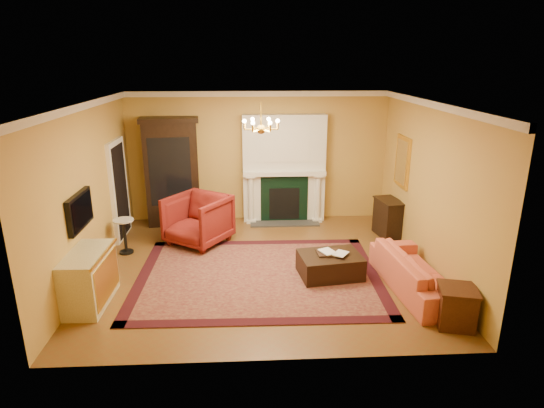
{
  "coord_description": "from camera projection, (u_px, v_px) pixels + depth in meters",
  "views": [
    {
      "loc": [
        -0.22,
        -7.68,
        3.69
      ],
      "look_at": [
        0.2,
        0.3,
        1.13
      ],
      "focal_mm": 30.0,
      "sensor_mm": 36.0,
      "label": 1
    }
  ],
  "objects": [
    {
      "name": "topiary_right",
      "position": [
        315.0,
        160.0,
        10.46
      ],
      "size": [
        0.15,
        0.15,
        0.42
      ],
      "color": "gray",
      "rests_on": "fireplace"
    },
    {
      "name": "commode",
      "position": [
        89.0,
        278.0,
        7.05
      ],
      "size": [
        0.57,
        1.17,
        0.86
      ],
      "primitive_type": "cube",
      "rotation": [
        0.0,
        0.0,
        -0.02
      ],
      "color": "beige",
      "rests_on": "floor"
    },
    {
      "name": "tv_panel",
      "position": [
        80.0,
        211.0,
        7.3
      ],
      "size": [
        0.09,
        0.95,
        0.58
      ],
      "color": "black",
      "rests_on": "wall_left"
    },
    {
      "name": "end_table",
      "position": [
        456.0,
        308.0,
        6.51
      ],
      "size": [
        0.59,
        0.59,
        0.57
      ],
      "primitive_type": "cube",
      "rotation": [
        0.0,
        0.0,
        -0.24
      ],
      "color": "#3D1E10",
      "rests_on": "floor"
    },
    {
      "name": "coral_sofa",
      "position": [
        418.0,
        266.0,
        7.49
      ],
      "size": [
        0.85,
        2.21,
        0.84
      ],
      "primitive_type": "imported",
      "rotation": [
        0.0,
        0.0,
        1.67
      ],
      "color": "#C0443D",
      "rests_on": "floor"
    },
    {
      "name": "wingback_armchair",
      "position": [
        198.0,
        217.0,
        9.36
      ],
      "size": [
        1.49,
        1.47,
        1.13
      ],
      "primitive_type": "imported",
      "rotation": [
        0.0,
        0.0,
        -0.59
      ],
      "color": "maroon",
      "rests_on": "floor"
    },
    {
      "name": "leather_ottoman",
      "position": [
        330.0,
        265.0,
        8.01
      ],
      "size": [
        1.16,
        0.91,
        0.39
      ],
      "primitive_type": "cube",
      "rotation": [
        0.0,
        0.0,
        0.14
      ],
      "color": "black",
      "rests_on": "oriental_rug"
    },
    {
      "name": "gilt_mirror",
      "position": [
        402.0,
        162.0,
        9.41
      ],
      "size": [
        0.06,
        0.76,
        1.05
      ],
      "color": "gold",
      "rests_on": "wall_right"
    },
    {
      "name": "fireplace",
      "position": [
        284.0,
        171.0,
        10.55
      ],
      "size": [
        1.9,
        0.7,
        2.5
      ],
      "color": "silver",
      "rests_on": "wall_back"
    },
    {
      "name": "topiary_left",
      "position": [
        254.0,
        161.0,
        10.39
      ],
      "size": [
        0.15,
        0.15,
        0.41
      ],
      "color": "gray",
      "rests_on": "fireplace"
    },
    {
      "name": "floor",
      "position": [
        262.0,
        267.0,
        8.44
      ],
      "size": [
        6.0,
        5.5,
        0.02
      ],
      "primitive_type": "cube",
      "color": "brown",
      "rests_on": "ground"
    },
    {
      "name": "crown_molding",
      "position": [
        259.0,
        101.0,
        8.45
      ],
      "size": [
        6.0,
        5.5,
        0.12
      ],
      "color": "silver",
      "rests_on": "ceiling"
    },
    {
      "name": "chandelier",
      "position": [
        261.0,
        126.0,
        7.64
      ],
      "size": [
        0.63,
        0.55,
        0.53
      ],
      "color": "gold",
      "rests_on": "ceiling"
    },
    {
      "name": "oriental_rug",
      "position": [
        258.0,
        275.0,
        8.08
      ],
      "size": [
        4.32,
        3.27,
        0.02
      ],
      "primitive_type": "cube",
      "rotation": [
        0.0,
        0.0,
        -0.02
      ],
      "color": "#480F17",
      "rests_on": "floor"
    },
    {
      "name": "console_table",
      "position": [
        388.0,
        218.0,
        9.82
      ],
      "size": [
        0.51,
        0.76,
        0.78
      ],
      "primitive_type": "cube",
      "rotation": [
        0.0,
        0.0,
        0.17
      ],
      "color": "black",
      "rests_on": "floor"
    },
    {
      "name": "wall_front",
      "position": [
        269.0,
        253.0,
        5.35
      ],
      "size": [
        6.0,
        0.02,
        3.0
      ],
      "primitive_type": "cube",
      "color": "#B78941",
      "rests_on": "floor"
    },
    {
      "name": "ceiling",
      "position": [
        261.0,
        101.0,
        7.52
      ],
      "size": [
        6.0,
        5.5,
        0.02
      ],
      "primitive_type": "cube",
      "color": "white",
      "rests_on": "wall_back"
    },
    {
      "name": "pedestal_table",
      "position": [
        125.0,
        234.0,
        8.91
      ],
      "size": [
        0.39,
        0.39,
        0.7
      ],
      "color": "black",
      "rests_on": "floor"
    },
    {
      "name": "wall_back",
      "position": [
        258.0,
        157.0,
        10.6
      ],
      "size": [
        6.0,
        0.02,
        3.0
      ],
      "primitive_type": "cube",
      "color": "#B78941",
      "rests_on": "floor"
    },
    {
      "name": "book_a",
      "position": [
        323.0,
        246.0,
        7.88
      ],
      "size": [
        0.21,
        0.12,
        0.3
      ],
      "primitive_type": "imported",
      "rotation": [
        0.0,
        0.0,
        0.44
      ],
      "color": "gray",
      "rests_on": "ottoman_tray"
    },
    {
      "name": "china_cabinet",
      "position": [
        172.0,
        174.0,
        10.34
      ],
      "size": [
        1.23,
        0.66,
        2.35
      ],
      "primitive_type": "cube",
      "rotation": [
        0.0,
        0.0,
        0.11
      ],
      "color": "black",
      "rests_on": "floor"
    },
    {
      "name": "wall_left",
      "position": [
        87.0,
        192.0,
        7.83
      ],
      "size": [
        0.02,
        5.5,
        3.0
      ],
      "primitive_type": "cube",
      "color": "#B78941",
      "rests_on": "floor"
    },
    {
      "name": "ottoman_tray",
      "position": [
        329.0,
        253.0,
        8.0
      ],
      "size": [
        0.46,
        0.37,
        0.03
      ],
      "primitive_type": "cube",
      "rotation": [
        0.0,
        0.0,
        0.06
      ],
      "color": "black",
      "rests_on": "leather_ottoman"
    },
    {
      "name": "book_b",
      "position": [
        335.0,
        245.0,
        7.91
      ],
      "size": [
        0.19,
        0.14,
        0.29
      ],
      "primitive_type": "imported",
      "rotation": [
        0.0,
        0.0,
        -0.61
      ],
      "color": "gray",
      "rests_on": "ottoman_tray"
    },
    {
      "name": "doorway",
      "position": [
        119.0,
        190.0,
        9.58
      ],
      "size": [
        0.08,
        1.05,
        2.1
      ],
      "color": "silver",
      "rests_on": "wall_left"
    },
    {
      "name": "wall_right",
      "position": [
        429.0,
        187.0,
        8.13
      ],
      "size": [
        0.02,
        5.5,
        3.0
      ],
      "primitive_type": "cube",
      "color": "#B78941",
      "rests_on": "floor"
    }
  ]
}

